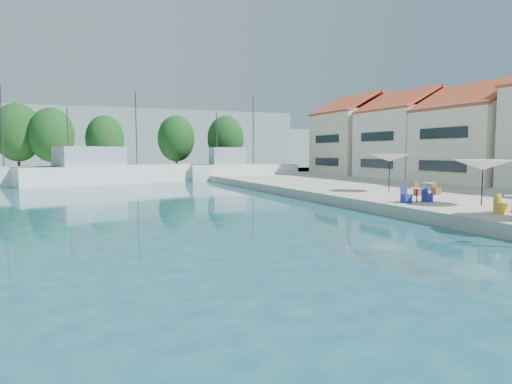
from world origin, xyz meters
name	(u,v)px	position (x,y,z in m)	size (l,w,h in m)	color
quay_right	(492,189)	(22.00, 30.00, 0.30)	(32.00, 92.00, 0.60)	#ACA59B
quay_far	(74,175)	(-8.00, 67.00, 0.30)	(90.00, 16.00, 0.60)	#ACA59B
hill_east	(199,145)	(40.00, 180.00, 6.00)	(140.00, 40.00, 12.00)	gray
building_04	(481,131)	(24.00, 33.00, 5.02)	(9.00, 8.80, 9.20)	#F2E1C2
building_05	(409,133)	(24.00, 42.00, 5.26)	(8.40, 8.80, 9.70)	white
building_06	(357,134)	(24.00, 51.00, 5.50)	(9.00, 8.80, 10.20)	beige
trawler_03	(114,173)	(-4.27, 54.58, 1.07)	(21.36, 11.18, 10.20)	silver
trawler_04	(240,170)	(10.17, 54.82, 1.07)	(12.99, 3.95, 10.20)	silver
tree_04	(18,132)	(-14.67, 71.63, 5.82)	(6.11, 6.11, 9.04)	#3F2B19
tree_05	(51,135)	(-10.58, 69.74, 5.47)	(5.70, 5.70, 8.43)	#3F2B19
tree_06	(105,139)	(-3.80, 71.64, 5.09)	(5.25, 5.25, 7.78)	#3F2B19
tree_07	(176,139)	(6.15, 70.94, 5.23)	(5.42, 5.42, 8.02)	#3F2B19
tree_08	(226,139)	(13.18, 69.00, 5.24)	(5.44, 5.44, 8.05)	#3F2B19
umbrella_white	(483,165)	(10.02, 20.58, 2.61)	(2.78, 2.78, 2.26)	black
umbrella_cream	(390,158)	(10.89, 28.70, 2.87)	(2.80, 2.80, 2.53)	black
cafe_table_01	(512,206)	(8.84, 17.96, 0.89)	(1.82, 0.70, 0.76)	black
cafe_table_02	(417,197)	(7.98, 22.86, 0.89)	(1.82, 0.70, 0.76)	black
cafe_table_03	(427,190)	(11.53, 25.87, 0.89)	(1.82, 0.70, 0.76)	black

